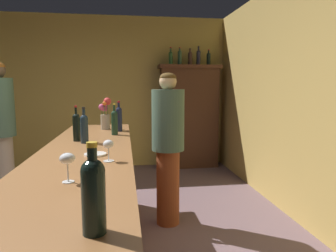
{
  "coord_description": "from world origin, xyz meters",
  "views": [
    {
      "loc": [
        0.88,
        -2.28,
        1.46
      ],
      "look_at": [
        1.28,
        0.45,
        1.1
      ],
      "focal_mm": 32.12,
      "sensor_mm": 36.0,
      "label": 1
    }
  ],
  "objects_px": {
    "wine_glass_front": "(67,160)",
    "display_bottle_left": "(171,57)",
    "wine_bottle_malbec": "(84,127)",
    "display_bottle_right": "(209,58)",
    "wine_bottle_merlot": "(119,118)",
    "display_bottle_midright": "(198,57)",
    "patron_redhead": "(1,128)",
    "display_bottle_midleft": "(180,57)",
    "flower_arrangement": "(105,114)",
    "display_bottle_center": "(190,57)",
    "cheese_plate": "(95,154)",
    "wine_bottle_rose": "(115,121)",
    "bartender": "(168,143)",
    "wine_glass_mid": "(108,146)",
    "wine_bottle_pinot": "(76,126)",
    "display_cabinet": "(189,115)",
    "bar_counter": "(87,217)",
    "wine_bottle_syrah": "(93,192)"
  },
  "relations": [
    {
      "from": "display_bottle_midright",
      "to": "patron_redhead",
      "type": "bearing_deg",
      "value": -151.1
    },
    {
      "from": "flower_arrangement",
      "to": "display_bottle_center",
      "type": "bearing_deg",
      "value": 54.7
    },
    {
      "from": "wine_bottle_rose",
      "to": "display_bottle_right",
      "type": "bearing_deg",
      "value": 55.74
    },
    {
      "from": "cheese_plate",
      "to": "display_bottle_left",
      "type": "xyz_separation_m",
      "value": [
        1.02,
        3.22,
        0.97
      ]
    },
    {
      "from": "wine_bottle_pinot",
      "to": "display_bottle_right",
      "type": "xyz_separation_m",
      "value": [
        1.91,
        2.64,
        0.84
      ]
    },
    {
      "from": "wine_glass_mid",
      "to": "display_bottle_midright",
      "type": "height_order",
      "value": "display_bottle_midright"
    },
    {
      "from": "cheese_plate",
      "to": "wine_bottle_merlot",
      "type": "bearing_deg",
      "value": 82.52
    },
    {
      "from": "wine_glass_front",
      "to": "cheese_plate",
      "type": "xyz_separation_m",
      "value": [
        0.08,
        0.58,
        -0.11
      ]
    },
    {
      "from": "wine_bottle_pinot",
      "to": "wine_bottle_merlot",
      "type": "xyz_separation_m",
      "value": [
        0.35,
        0.53,
        0.01
      ]
    },
    {
      "from": "wine_bottle_merlot",
      "to": "bartender",
      "type": "relative_size",
      "value": 0.2
    },
    {
      "from": "cheese_plate",
      "to": "display_bottle_left",
      "type": "height_order",
      "value": "display_bottle_left"
    },
    {
      "from": "display_cabinet",
      "to": "patron_redhead",
      "type": "height_order",
      "value": "display_cabinet"
    },
    {
      "from": "display_cabinet",
      "to": "wine_bottle_merlot",
      "type": "xyz_separation_m",
      "value": [
        -1.21,
        -2.11,
        0.18
      ]
    },
    {
      "from": "patron_redhead",
      "to": "display_bottle_right",
      "type": "bearing_deg",
      "value": 82.64
    },
    {
      "from": "cheese_plate",
      "to": "patron_redhead",
      "type": "bearing_deg",
      "value": 126.45
    },
    {
      "from": "wine_bottle_merlot",
      "to": "wine_glass_front",
      "type": "bearing_deg",
      "value": -97.45
    },
    {
      "from": "display_bottle_left",
      "to": "wine_bottle_syrah",
      "type": "bearing_deg",
      "value": -101.89
    },
    {
      "from": "wine_bottle_merlot",
      "to": "display_bottle_left",
      "type": "distance_m",
      "value": 2.43
    },
    {
      "from": "flower_arrangement",
      "to": "display_bottle_center",
      "type": "relative_size",
      "value": 1.21
    },
    {
      "from": "display_bottle_midright",
      "to": "wine_bottle_pinot",
      "type": "bearing_deg",
      "value": -123.14
    },
    {
      "from": "wine_glass_front",
      "to": "display_bottle_left",
      "type": "height_order",
      "value": "display_bottle_left"
    },
    {
      "from": "wine_bottle_merlot",
      "to": "display_bottle_right",
      "type": "relative_size",
      "value": 1.16
    },
    {
      "from": "wine_glass_mid",
      "to": "display_bottle_midright",
      "type": "distance_m",
      "value": 3.79
    },
    {
      "from": "wine_bottle_merlot",
      "to": "display_bottle_left",
      "type": "xyz_separation_m",
      "value": [
        0.87,
        2.11,
        0.83
      ]
    },
    {
      "from": "wine_bottle_pinot",
      "to": "wine_bottle_merlot",
      "type": "distance_m",
      "value": 0.64
    },
    {
      "from": "flower_arrangement",
      "to": "wine_glass_front",
      "type": "bearing_deg",
      "value": -92.1
    },
    {
      "from": "wine_bottle_malbec",
      "to": "wine_bottle_merlot",
      "type": "bearing_deg",
      "value": 66.75
    },
    {
      "from": "wine_bottle_rose",
      "to": "display_cabinet",
      "type": "bearing_deg",
      "value": 61.92
    },
    {
      "from": "cheese_plate",
      "to": "display_bottle_center",
      "type": "xyz_separation_m",
      "value": [
        1.36,
        3.22,
        0.97
      ]
    },
    {
      "from": "wine_glass_front",
      "to": "display_bottle_midleft",
      "type": "xyz_separation_m",
      "value": [
        1.25,
        3.8,
        0.87
      ]
    },
    {
      "from": "wine_bottle_syrah",
      "to": "display_bottle_midright",
      "type": "distance_m",
      "value": 4.65
    },
    {
      "from": "wine_bottle_malbec",
      "to": "display_bottle_right",
      "type": "xyz_separation_m",
      "value": [
        1.83,
        2.75,
        0.84
      ]
    },
    {
      "from": "wine_bottle_malbec",
      "to": "wine_glass_mid",
      "type": "relative_size",
      "value": 2.18
    },
    {
      "from": "wine_bottle_rose",
      "to": "flower_arrangement",
      "type": "bearing_deg",
      "value": 105.66
    },
    {
      "from": "wine_bottle_malbec",
      "to": "wine_glass_front",
      "type": "relative_size",
      "value": 2.04
    },
    {
      "from": "display_bottle_midleft",
      "to": "display_bottle_center",
      "type": "relative_size",
      "value": 1.05
    },
    {
      "from": "wine_bottle_syrah",
      "to": "display_bottle_midright",
      "type": "relative_size",
      "value": 0.9
    },
    {
      "from": "flower_arrangement",
      "to": "display_bottle_midleft",
      "type": "bearing_deg",
      "value": 58.53
    },
    {
      "from": "bar_counter",
      "to": "display_bottle_midleft",
      "type": "xyz_separation_m",
      "value": [
        1.27,
        3.1,
        1.48
      ]
    },
    {
      "from": "bar_counter",
      "to": "flower_arrangement",
      "type": "distance_m",
      "value": 1.34
    },
    {
      "from": "wine_glass_mid",
      "to": "display_bottle_right",
      "type": "relative_size",
      "value": 0.5
    },
    {
      "from": "wine_bottle_malbec",
      "to": "display_bottle_right",
      "type": "relative_size",
      "value": 1.09
    },
    {
      "from": "flower_arrangement",
      "to": "display_bottle_center",
      "type": "xyz_separation_m",
      "value": [
        1.37,
        1.94,
        0.81
      ]
    },
    {
      "from": "wine_bottle_pinot",
      "to": "wine_bottle_malbec",
      "type": "xyz_separation_m",
      "value": [
        0.08,
        -0.11,
        0.0
      ]
    },
    {
      "from": "wine_bottle_malbec",
      "to": "wine_glass_mid",
      "type": "bearing_deg",
      "value": -70.81
    },
    {
      "from": "wine_bottle_pinot",
      "to": "wine_glass_front",
      "type": "relative_size",
      "value": 2.09
    },
    {
      "from": "patron_redhead",
      "to": "bartender",
      "type": "height_order",
      "value": "patron_redhead"
    },
    {
      "from": "display_bottle_center",
      "to": "wine_glass_front",
      "type": "bearing_deg",
      "value": -110.75
    },
    {
      "from": "display_cabinet",
      "to": "wine_bottle_pinot",
      "type": "distance_m",
      "value": 3.07
    },
    {
      "from": "wine_bottle_pinot",
      "to": "display_bottle_left",
      "type": "xyz_separation_m",
      "value": [
        1.23,
        2.64,
        0.84
      ]
    }
  ]
}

